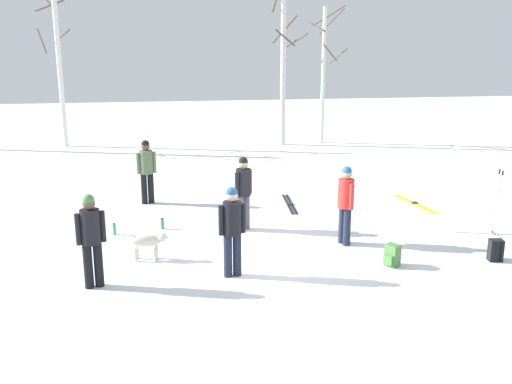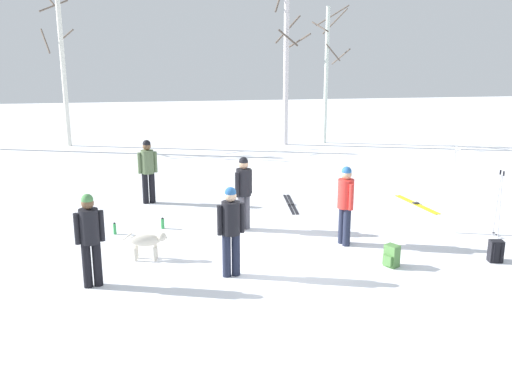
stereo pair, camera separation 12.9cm
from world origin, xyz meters
name	(u,v)px [view 1 (the left image)]	position (x,y,z in m)	size (l,w,h in m)	color
ground_plane	(282,258)	(0.00, 0.00, 0.00)	(60.00, 60.00, 0.00)	white
person_0	(346,200)	(1.50, 0.64, 0.98)	(0.34, 0.50, 1.72)	#1E2338
person_1	(146,168)	(-2.77, 4.51, 0.98)	(0.51, 0.34, 1.72)	black
person_2	(91,235)	(-3.57, -0.85, 0.98)	(0.50, 0.34, 1.72)	black
person_3	(232,226)	(-1.07, -0.72, 0.98)	(0.51, 0.34, 1.72)	#1E2338
person_4	(243,189)	(-0.52, 1.93, 0.98)	(0.43, 0.37, 1.72)	#4C4C56
dog	(148,242)	(-2.65, 0.33, 0.39)	(0.89, 0.28, 0.57)	beige
ski_pair_planted_0	(453,190)	(4.14, 1.05, 0.99)	(0.19, 0.14, 1.99)	white
ski_pair_lying_0	(415,204)	(4.29, 3.34, 0.01)	(0.51, 1.90, 0.05)	yellow
ski_pair_lying_1	(290,204)	(0.97, 3.83, 0.01)	(0.28, 1.88, 0.05)	black
ski_poles_0	(498,201)	(4.99, 0.63, 0.81)	(0.07, 0.24, 1.52)	#B2B2BC
backpack_0	(495,250)	(4.19, -0.75, 0.21)	(0.28, 0.31, 0.44)	black
backpack_1	(392,256)	(2.05, -0.71, 0.21)	(0.34, 0.33, 0.44)	#4C7F3F
water_bottle_0	(162,224)	(-2.38, 2.26, 0.12)	(0.08, 0.08, 0.26)	green
water_bottle_1	(114,229)	(-3.45, 2.01, 0.13)	(0.07, 0.07, 0.27)	green
birch_tree_1	(59,62)	(-6.32, 13.60, 3.37)	(1.32, 1.62, 6.49)	white
birch_tree_2	(283,62)	(2.50, 12.65, 3.34)	(1.85, 1.42, 6.77)	silver
birch_tree_3	(324,71)	(4.25, 12.83, 2.96)	(1.59, 1.59, 5.57)	silver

